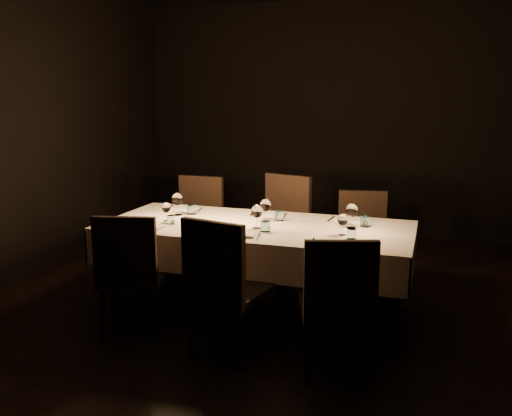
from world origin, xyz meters
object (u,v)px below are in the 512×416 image
(chair_near_left, at_px, (131,270))
(chair_near_right, at_px, (338,300))
(chair_far_left, at_px, (197,221))
(dining_table, at_px, (256,233))
(chair_far_center, at_px, (280,226))
(chair_near_center, at_px, (224,282))
(chair_far_right, at_px, (362,237))

(chair_near_left, bearing_deg, chair_near_right, 161.72)
(chair_near_right, distance_m, chair_far_left, 2.39)
(chair_near_right, bearing_deg, chair_near_left, -21.78)
(dining_table, height_order, chair_far_center, chair_far_center)
(chair_near_center, height_order, chair_near_right, chair_near_center)
(dining_table, height_order, chair_near_center, chair_near_center)
(chair_near_right, relative_size, chair_far_right, 1.02)
(chair_far_left, bearing_deg, chair_far_right, 1.29)
(chair_far_left, distance_m, chair_far_right, 1.67)
(chair_near_center, bearing_deg, chair_near_left, 5.38)
(chair_near_left, xyz_separation_m, chair_far_right, (1.50, 1.57, -0.01))
(chair_near_center, relative_size, chair_near_right, 1.06)
(chair_near_center, xyz_separation_m, chair_near_right, (0.79, -0.01, -0.03))
(dining_table, height_order, chair_near_right, chair_near_right)
(chair_near_left, distance_m, chair_near_center, 0.79)
(chair_far_left, relative_size, chair_far_right, 1.07)
(chair_near_right, distance_m, chair_far_center, 1.85)
(dining_table, xyz_separation_m, chair_far_left, (-0.90, 0.80, -0.14))
(chair_far_center, relative_size, chair_far_right, 1.13)
(chair_far_right, bearing_deg, dining_table, -143.19)
(chair_far_center, xyz_separation_m, chair_far_right, (0.78, 0.04, -0.06))
(chair_near_center, relative_size, chair_far_right, 1.08)
(chair_near_left, relative_size, chair_far_left, 0.96)
(chair_near_center, height_order, chair_far_center, chair_far_center)
(chair_near_left, relative_size, chair_far_right, 1.03)
(chair_near_left, xyz_separation_m, chair_near_right, (1.57, -0.11, -0.01))
(chair_near_left, distance_m, chair_far_center, 1.70)
(dining_table, xyz_separation_m, chair_far_right, (0.77, 0.83, -0.17))
(chair_near_left, relative_size, chair_near_center, 0.96)
(chair_near_left, bearing_deg, dining_table, -149.09)
(chair_near_center, bearing_deg, chair_far_center, -75.62)
(chair_far_right, bearing_deg, chair_near_left, -144.16)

